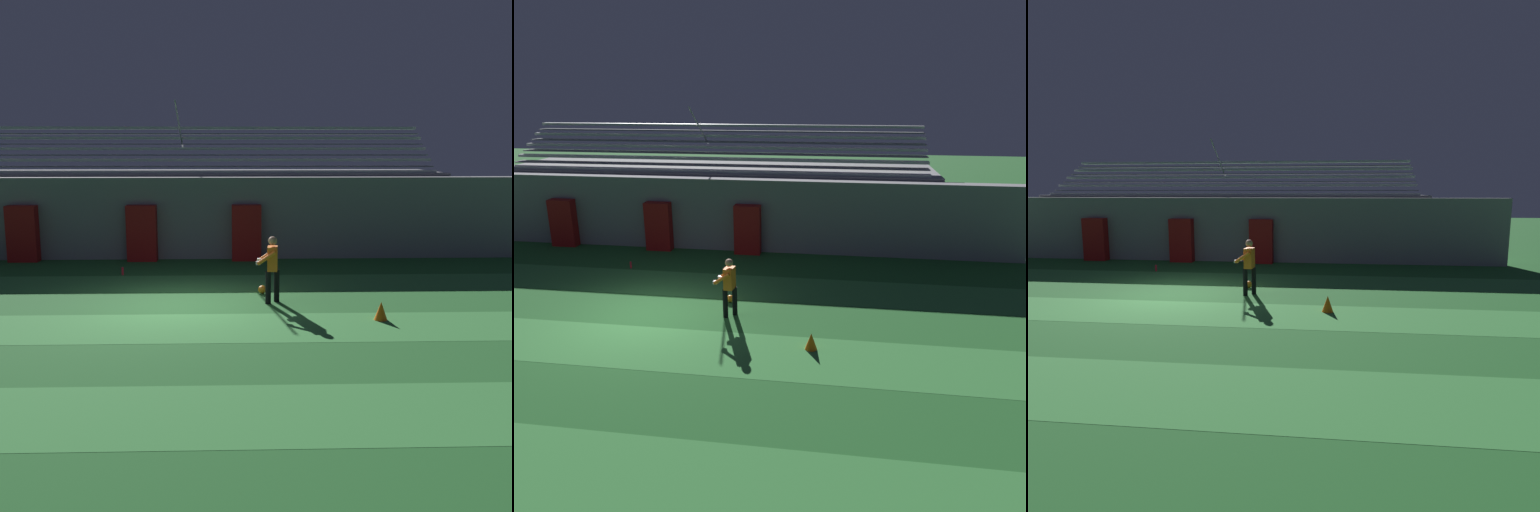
% 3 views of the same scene
% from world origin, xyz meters
% --- Properties ---
extents(ground_plane, '(80.00, 80.00, 0.00)m').
position_xyz_m(ground_plane, '(0.00, 0.00, 0.00)').
color(ground_plane, '#236028').
extents(turf_stripe_mid, '(28.00, 2.12, 0.01)m').
position_xyz_m(turf_stripe_mid, '(0.00, -1.77, 0.00)').
color(turf_stripe_mid, '#38843D').
rests_on(turf_stripe_mid, ground).
extents(turf_stripe_far, '(28.00, 2.12, 0.01)m').
position_xyz_m(turf_stripe_far, '(0.00, 2.47, 0.00)').
color(turf_stripe_far, '#38843D').
rests_on(turf_stripe_far, ground).
extents(back_wall, '(24.00, 0.60, 2.80)m').
position_xyz_m(back_wall, '(0.00, 6.50, 1.40)').
color(back_wall, gray).
rests_on(back_wall, ground).
extents(padding_pillar_gate_left, '(0.99, 0.44, 1.89)m').
position_xyz_m(padding_pillar_gate_left, '(-1.77, 5.95, 0.95)').
color(padding_pillar_gate_left, maroon).
rests_on(padding_pillar_gate_left, ground).
extents(padding_pillar_gate_right, '(0.99, 0.44, 1.89)m').
position_xyz_m(padding_pillar_gate_right, '(1.77, 5.95, 0.95)').
color(padding_pillar_gate_right, maroon).
rests_on(padding_pillar_gate_right, ground).
extents(padding_pillar_far_left, '(0.99, 0.44, 1.89)m').
position_xyz_m(padding_pillar_far_left, '(-5.76, 5.95, 0.95)').
color(padding_pillar_far_left, maroon).
rests_on(padding_pillar_far_left, ground).
extents(bleacher_stand, '(18.00, 4.05, 5.43)m').
position_xyz_m(bleacher_stand, '(-0.00, 8.84, 1.50)').
color(bleacher_stand, gray).
rests_on(bleacher_stand, ground).
extents(goalkeeper, '(0.61, 0.62, 1.67)m').
position_xyz_m(goalkeeper, '(2.32, 0.29, 0.95)').
color(goalkeeper, black).
rests_on(goalkeeper, ground).
extents(soccer_ball, '(0.22, 0.22, 0.22)m').
position_xyz_m(soccer_ball, '(2.12, 1.22, 0.11)').
color(soccer_ball, orange).
rests_on(soccer_ball, ground).
extents(traffic_cone, '(0.30, 0.30, 0.42)m').
position_xyz_m(traffic_cone, '(4.68, -1.30, 0.21)').
color(traffic_cone, orange).
rests_on(traffic_cone, ground).
extents(water_bottle, '(0.07, 0.07, 0.24)m').
position_xyz_m(water_bottle, '(-2.02, 3.67, 0.12)').
color(water_bottle, red).
rests_on(water_bottle, ground).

